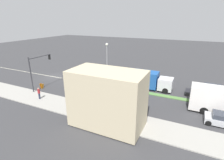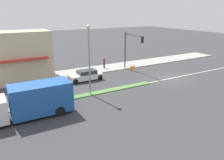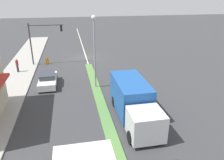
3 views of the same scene
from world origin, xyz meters
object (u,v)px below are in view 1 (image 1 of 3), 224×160
(street_lamp, at_px, (107,59))
(van_white, at_px, (83,91))
(delivery_truck, at_px, (148,80))
(sedan_dark, at_px, (201,93))
(pedestrian, at_px, (39,93))
(warning_aframe_sign, at_px, (42,86))
(suv_black, at_px, (214,89))
(traffic_signal_main, at_px, (37,67))

(street_lamp, bearing_deg, van_white, -18.07)
(delivery_truck, bearing_deg, street_lamp, -71.42)
(street_lamp, bearing_deg, delivery_truck, 108.58)
(delivery_truck, xyz_separation_m, sedan_dark, (0.00, 8.23, -0.88))
(pedestrian, xyz_separation_m, warning_aframe_sign, (-3.35, -3.06, -0.60))
(street_lamp, xyz_separation_m, sedan_dark, (-2.20, 14.77, -4.19))
(pedestrian, distance_m, suv_black, 27.03)
(van_white, distance_m, suv_black, 20.80)
(traffic_signal_main, relative_size, van_white, 1.29)
(pedestrian, height_order, delivery_truck, delivery_truck)
(suv_black, bearing_deg, street_lamp, -73.25)
(suv_black, bearing_deg, sedan_dark, -33.35)
(street_lamp, bearing_deg, sedan_dark, 98.47)
(traffic_signal_main, relative_size, pedestrian, 3.26)
(street_lamp, relative_size, suv_black, 1.63)
(traffic_signal_main, distance_m, van_white, 8.51)
(delivery_truck, relative_size, sedan_dark, 1.64)
(pedestrian, xyz_separation_m, delivery_truck, (-11.22, 13.04, 0.44))
(traffic_signal_main, relative_size, suv_black, 1.24)
(van_white, bearing_deg, street_lamp, 161.93)
(van_white, height_order, sedan_dark, van_white)
(pedestrian, relative_size, warning_aframe_sign, 2.05)
(street_lamp, distance_m, pedestrian, 11.73)
(delivery_truck, distance_m, sedan_dark, 8.27)
(traffic_signal_main, height_order, pedestrian, traffic_signal_main)
(warning_aframe_sign, height_order, sedan_dark, sedan_dark)
(delivery_truck, bearing_deg, pedestrian, -49.27)
(traffic_signal_main, height_order, van_white, traffic_signal_main)
(street_lamp, relative_size, warning_aframe_sign, 8.80)
(pedestrian, bearing_deg, van_white, 129.61)
(delivery_truck, relative_size, van_white, 1.73)
(street_lamp, bearing_deg, traffic_signal_main, -56.98)
(van_white, bearing_deg, pedestrian, -50.39)
(warning_aframe_sign, distance_m, delivery_truck, 17.94)
(pedestrian, height_order, warning_aframe_sign, pedestrian)
(pedestrian, bearing_deg, street_lamp, 144.26)
(street_lamp, height_order, warning_aframe_sign, street_lamp)
(traffic_signal_main, bearing_deg, street_lamp, 123.02)
(warning_aframe_sign, height_order, van_white, van_white)
(warning_aframe_sign, relative_size, suv_black, 0.19)
(traffic_signal_main, xyz_separation_m, warning_aframe_sign, (-0.46, -0.13, -3.47))
(traffic_signal_main, bearing_deg, van_white, 98.21)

